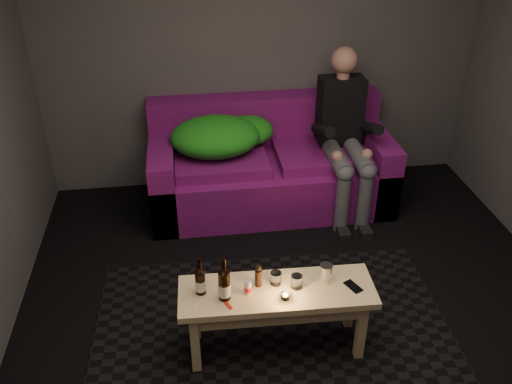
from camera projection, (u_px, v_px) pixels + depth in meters
floor at (310, 342)px, 3.62m from camera, size 4.50×4.50×0.00m
room at (307, 82)px, 3.16m from camera, size 4.50×4.50×4.50m
rug at (274, 340)px, 3.62m from camera, size 2.49×1.85×0.01m
sofa at (269, 168)px, 4.99m from camera, size 2.14×0.96×0.92m
green_blanket at (220, 136)px, 4.74m from camera, size 0.94×0.64×0.32m
person at (344, 131)px, 4.70m from camera, size 0.39×0.89×1.43m
coffee_table at (277, 300)px, 3.37m from camera, size 1.22×0.43×0.50m
beer_bottle_a at (200, 280)px, 3.25m from camera, size 0.07×0.07×0.26m
beer_bottle_b at (224, 284)px, 3.20m from camera, size 0.07×0.07×0.30m
salt_shaker at (248, 287)px, 3.28m from camera, size 0.06×0.06×0.09m
pepper_mill at (258, 278)px, 3.33m from camera, size 0.05×0.05×0.12m
tumbler_back at (276, 278)px, 3.35m from camera, size 0.09×0.09×0.08m
tealight at (285, 296)px, 3.25m from camera, size 0.05×0.05×0.04m
tumbler_front at (296, 282)px, 3.32m from camera, size 0.08×0.08×0.09m
steel_cup at (326, 272)px, 3.38m from camera, size 0.11×0.11×0.11m
smartphone at (353, 286)px, 3.34m from camera, size 0.11×0.14×0.01m
red_lighter at (229, 305)px, 3.20m from camera, size 0.04×0.07×0.01m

